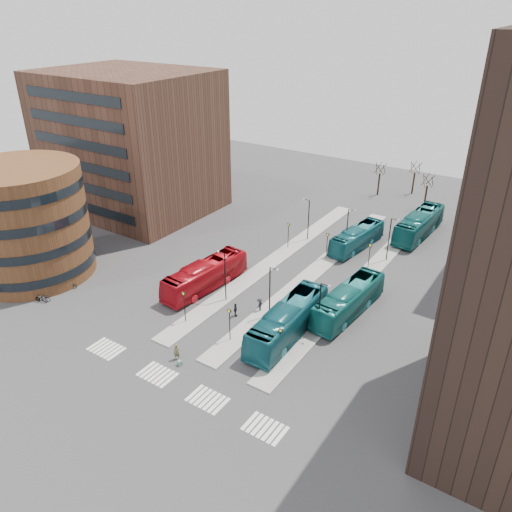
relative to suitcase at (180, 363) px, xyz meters
The scene contains 23 objects.
ground 6.17m from the suitcase, 88.83° to the right, with size 160.00×160.00×0.00m, color #313134.
island_left 24.15m from the suitcase, 99.23° to the left, with size 2.50×45.00×0.15m, color gray.
island_mid 23.93m from the suitcase, 84.90° to the left, with size 2.50×45.00×0.15m, color gray.
island_right 25.19m from the suitcase, 71.18° to the left, with size 2.50×45.00×0.15m, color gray.
suitcase is the anchor object (origin of this frame).
red_bus 14.69m from the suitcase, 118.83° to the left, with size 2.90×12.42×3.46m, color #A90D17.
teal_bus_a 11.77m from the suitcase, 58.07° to the left, with size 3.07×13.13×3.66m, color #145764.
teal_bus_b 33.58m from the suitcase, 83.63° to the left, with size 2.60×11.11×3.10m, color #155F6A.
teal_bus_c 19.81m from the suitcase, 60.67° to the left, with size 2.86×12.22×3.40m, color #156B6A.
teal_bus_d 43.38m from the suitcase, 77.10° to the left, with size 3.09×13.21×3.68m, color #135E5F.
traveller 1.15m from the suitcase, 144.99° to the left, with size 0.62×0.41×1.71m, color brown.
commuter_a 15.79m from the suitcase, 120.27° to the left, with size 0.84×0.65×1.72m, color black.
commuter_b 9.84m from the suitcase, 92.54° to the left, with size 0.95×0.40×1.62m, color black.
commuter_c 12.17m from the suitcase, 84.05° to the left, with size 1.07×0.62×1.66m, color black.
bicycle_near 20.87m from the suitcase, behind, with size 0.53×1.52×0.80m, color gray.
bicycle_mid 20.88m from the suitcase, behind, with size 0.45×1.60×0.96m, color gray.
bicycle_far 21.20m from the suitcase, 169.97° to the left, with size 0.64×1.84×0.96m, color gray.
crosswalk_stripes 2.87m from the suitcase, 49.04° to the right, with size 22.35×2.40×0.01m.
round_building 28.93m from the suitcase, behind, with size 15.16×15.16×14.00m.
office_block 45.13m from the suitcase, 140.60° to the left, with size 25.00×20.12×22.00m.
sign_poles 17.06m from the suitcase, 84.15° to the left, with size 12.45×22.12×3.65m.
lamp_posts 22.26m from the suitcase, 82.79° to the left, with size 14.04×20.24×6.12m.
bare_trees 56.63m from the suitcase, 87.17° to the left, with size 10.97×8.14×5.90m.
Camera 1 is at (26.95, -21.34, 31.12)m, focal length 35.00 mm.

